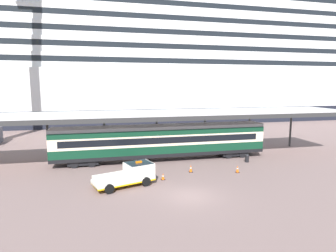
# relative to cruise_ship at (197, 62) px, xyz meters

# --- Properties ---
(ground_plane) EXTENTS (400.00, 400.00, 0.00)m
(ground_plane) POSITION_rel_cruise_ship_xyz_m (-17.57, -50.45, -14.76)
(ground_plane) COLOR #745D59
(cruise_ship) EXTENTS (145.46, 23.87, 41.55)m
(cruise_ship) POSITION_rel_cruise_ship_xyz_m (0.00, 0.00, 0.00)
(cruise_ship) COLOR black
(cruise_ship) RESTS_ON ground
(platform_canopy) EXTENTS (45.35, 6.30, 5.64)m
(platform_canopy) POSITION_rel_cruise_ship_xyz_m (-17.49, -38.96, -9.38)
(platform_canopy) COLOR silver
(platform_canopy) RESTS_ON ground
(train_carriage) EXTENTS (24.46, 2.81, 4.11)m
(train_carriage) POSITION_rel_cruise_ship_xyz_m (-17.49, -39.40, -12.45)
(train_carriage) COLOR black
(train_carriage) RESTS_ON ground
(service_truck) EXTENTS (5.57, 3.55, 2.02)m
(service_truck) POSITION_rel_cruise_ship_xyz_m (-22.00, -46.92, -13.77)
(service_truck) COLOR silver
(service_truck) RESTS_ON ground
(traffic_cone_near) EXTENTS (0.36, 0.36, 0.74)m
(traffic_cone_near) POSITION_rel_cruise_ship_xyz_m (-11.10, -45.78, -14.40)
(traffic_cone_near) COLOR black
(traffic_cone_near) RESTS_ON ground
(traffic_cone_mid) EXTENTS (0.36, 0.36, 0.62)m
(traffic_cone_mid) POSITION_rel_cruise_ship_xyz_m (-18.83, -46.22, -14.46)
(traffic_cone_mid) COLOR black
(traffic_cone_mid) RESTS_ON ground
(traffic_cone_far) EXTENTS (0.36, 0.36, 0.75)m
(traffic_cone_far) POSITION_rel_cruise_ship_xyz_m (-15.62, -44.58, -14.39)
(traffic_cone_far) COLOR black
(traffic_cone_far) RESTS_ON ground
(quay_bollard) EXTENTS (0.48, 0.48, 0.96)m
(quay_bollard) POSITION_rel_cruise_ship_xyz_m (-8.25, -42.47, -14.25)
(quay_bollard) COLOR black
(quay_bollard) RESTS_ON ground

